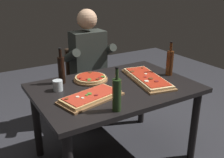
% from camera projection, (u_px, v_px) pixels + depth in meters
% --- Properties ---
extents(ground_plane, '(6.40, 6.40, 0.00)m').
position_uv_depth(ground_plane, '(115.00, 156.00, 2.56)').
color(ground_plane, '#2D2D33').
extents(dining_table, '(1.40, 0.96, 0.74)m').
position_uv_depth(dining_table, '(115.00, 96.00, 2.33)').
color(dining_table, black).
rests_on(dining_table, ground_plane).
extents(pizza_rectangular_front, '(0.55, 0.36, 0.05)m').
position_uv_depth(pizza_rectangular_front, '(91.00, 97.00, 2.04)').
color(pizza_rectangular_front, brown).
rests_on(pizza_rectangular_front, dining_table).
extents(pizza_rectangular_left, '(0.38, 0.67, 0.05)m').
position_uv_depth(pizza_rectangular_left, '(147.00, 78.00, 2.43)').
color(pizza_rectangular_left, olive).
rests_on(pizza_rectangular_left, dining_table).
extents(pizza_round_far, '(0.32, 0.32, 0.05)m').
position_uv_depth(pizza_round_far, '(91.00, 78.00, 2.42)').
color(pizza_round_far, brown).
rests_on(pizza_round_far, dining_table).
extents(wine_bottle_dark, '(0.07, 0.07, 0.33)m').
position_uv_depth(wine_bottle_dark, '(170.00, 62.00, 2.53)').
color(wine_bottle_dark, '#47230F').
rests_on(wine_bottle_dark, dining_table).
extents(oil_bottle_amber, '(0.06, 0.06, 0.33)m').
position_uv_depth(oil_bottle_amber, '(61.00, 69.00, 2.32)').
color(oil_bottle_amber, black).
rests_on(oil_bottle_amber, dining_table).
extents(vinegar_bottle_green, '(0.06, 0.06, 0.33)m').
position_uv_depth(vinegar_bottle_green, '(117.00, 94.00, 1.83)').
color(vinegar_bottle_green, '#233819').
rests_on(vinegar_bottle_green, dining_table).
extents(tumbler_near_camera, '(0.08, 0.08, 0.09)m').
position_uv_depth(tumbler_near_camera, '(58.00, 85.00, 2.19)').
color(tumbler_near_camera, silver).
rests_on(tumbler_near_camera, dining_table).
extents(diner_chair, '(0.44, 0.44, 0.87)m').
position_uv_depth(diner_chair, '(86.00, 80.00, 3.14)').
color(diner_chair, '#3D2B1E').
rests_on(diner_chair, ground_plane).
extents(seated_diner, '(0.53, 0.41, 1.33)m').
position_uv_depth(seated_diner, '(90.00, 63.00, 2.95)').
color(seated_diner, '#23232D').
rests_on(seated_diner, ground_plane).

